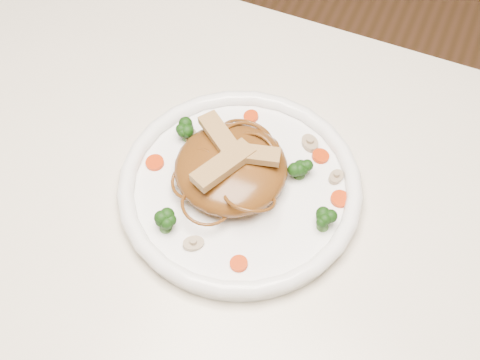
% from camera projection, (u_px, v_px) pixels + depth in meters
% --- Properties ---
extents(table, '(1.20, 0.80, 0.75)m').
position_uv_depth(table, '(224.00, 293.00, 0.82)').
color(table, '#F4E7CE').
rests_on(table, ground).
extents(plate, '(0.32, 0.32, 0.02)m').
position_uv_depth(plate, '(240.00, 190.00, 0.78)').
color(plate, white).
rests_on(plate, table).
extents(noodle_mound, '(0.14, 0.14, 0.04)m').
position_uv_depth(noodle_mound, '(231.00, 168.00, 0.76)').
color(noodle_mound, brown).
rests_on(noodle_mound, plate).
extents(chicken_a, '(0.07, 0.04, 0.01)m').
position_uv_depth(chicken_a, '(251.00, 154.00, 0.74)').
color(chicken_a, tan).
rests_on(chicken_a, noodle_mound).
extents(chicken_b, '(0.07, 0.06, 0.01)m').
position_uv_depth(chicken_b, '(220.00, 136.00, 0.76)').
color(chicken_b, tan).
rests_on(chicken_b, noodle_mound).
extents(chicken_c, '(0.06, 0.08, 0.01)m').
position_uv_depth(chicken_c, '(223.00, 165.00, 0.73)').
color(chicken_c, tan).
rests_on(chicken_c, noodle_mound).
extents(broccoli_0, '(0.02, 0.02, 0.03)m').
position_uv_depth(broccoli_0, '(300.00, 169.00, 0.77)').
color(broccoli_0, '#163D0C').
rests_on(broccoli_0, plate).
extents(broccoli_1, '(0.04, 0.04, 0.03)m').
position_uv_depth(broccoli_1, '(188.00, 130.00, 0.80)').
color(broccoli_1, '#163D0C').
rests_on(broccoli_1, plate).
extents(broccoli_2, '(0.03, 0.03, 0.03)m').
position_uv_depth(broccoli_2, '(164.00, 221.00, 0.73)').
color(broccoli_2, '#163D0C').
rests_on(broccoli_2, plate).
extents(broccoli_3, '(0.03, 0.03, 0.03)m').
position_uv_depth(broccoli_3, '(324.00, 220.00, 0.73)').
color(broccoli_3, '#163D0C').
rests_on(broccoli_3, plate).
extents(carrot_0, '(0.02, 0.02, 0.00)m').
position_uv_depth(carrot_0, '(321.00, 156.00, 0.80)').
color(carrot_0, red).
rests_on(carrot_0, plate).
extents(carrot_1, '(0.03, 0.03, 0.00)m').
position_uv_depth(carrot_1, '(155.00, 163.00, 0.79)').
color(carrot_1, red).
rests_on(carrot_1, plate).
extents(carrot_2, '(0.03, 0.03, 0.00)m').
position_uv_depth(carrot_2, '(340.00, 199.00, 0.76)').
color(carrot_2, red).
rests_on(carrot_2, plate).
extents(carrot_3, '(0.02, 0.02, 0.00)m').
position_uv_depth(carrot_3, '(251.00, 116.00, 0.83)').
color(carrot_3, red).
rests_on(carrot_3, plate).
extents(carrot_4, '(0.02, 0.02, 0.00)m').
position_uv_depth(carrot_4, '(239.00, 264.00, 0.72)').
color(carrot_4, red).
rests_on(carrot_4, plate).
extents(mushroom_0, '(0.03, 0.03, 0.01)m').
position_uv_depth(mushroom_0, '(193.00, 244.00, 0.73)').
color(mushroom_0, '#C0AF90').
rests_on(mushroom_0, plate).
extents(mushroom_1, '(0.03, 0.03, 0.01)m').
position_uv_depth(mushroom_1, '(336.00, 177.00, 0.78)').
color(mushroom_1, '#C0AF90').
rests_on(mushroom_1, plate).
extents(mushroom_2, '(0.03, 0.03, 0.01)m').
position_uv_depth(mushroom_2, '(191.00, 136.00, 0.81)').
color(mushroom_2, '#C0AF90').
rests_on(mushroom_2, plate).
extents(mushroom_3, '(0.04, 0.04, 0.01)m').
position_uv_depth(mushroom_3, '(310.00, 143.00, 0.81)').
color(mushroom_3, '#C0AF90').
rests_on(mushroom_3, plate).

